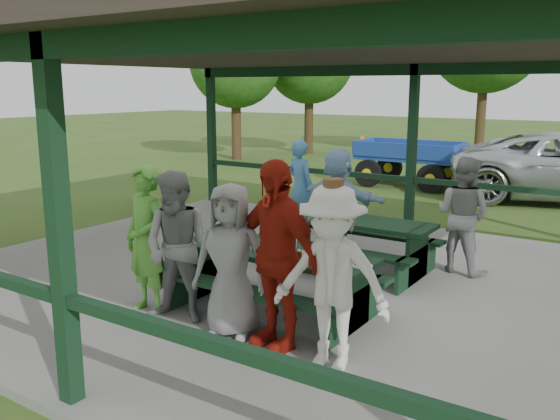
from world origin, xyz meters
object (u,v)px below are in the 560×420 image
Objects in this scene: picnic_table_far at (347,237)px; contestant_grey_mid at (231,261)px; contestant_grey_left at (179,247)px; spectator_lblue at (338,200)px; contestant_green at (146,240)px; contestant_red at (275,255)px; spectator_blue at (301,187)px; farm_trailer at (409,162)px; contestant_white_fedora at (332,278)px; spectator_grey at (463,215)px; picnic_table_near at (273,273)px.

picnic_table_far is 2.81m from contestant_grey_mid.
picnic_table_far is at bearing 73.60° from contestant_grey_mid.
spectator_lblue is at bearing 73.85° from contestant_grey_left.
contestant_green reaches higher than contestant_grey_left.
contestant_red is (0.61, -2.76, 0.49)m from picnic_table_far.
spectator_lblue is (0.62, 3.52, -0.03)m from contestant_green.
contestant_grey_mid is 0.57m from contestant_red.
spectator_blue is (-2.29, 4.21, -0.12)m from contestant_red.
picnic_table_far is 2.90m from contestant_grey_left.
contestant_red reaches higher than contestant_grey_mid.
farm_trailer is at bearing 83.90° from contestant_grey_left.
contestant_grey_left is 1.96m from contestant_white_fedora.
picnic_table_far is 2.25m from spectator_blue.
contestant_grey_mid is at bearing -162.37° from contestant_red.
farm_trailer is (-3.62, 7.23, -0.27)m from spectator_grey.
picnic_table_near is 1.48× the size of spectator_grey.
contestant_grey_mid reaches higher than farm_trailer.
contestant_grey_mid is 11.02m from farm_trailer.
spectator_grey is 0.44× the size of farm_trailer.
spectator_grey is (0.12, 3.62, -0.05)m from contestant_white_fedora.
contestant_grey_left is 10.90m from farm_trailer.
spectator_blue is at bearing -85.89° from farm_trailer.
contestant_green is 1.77m from contestant_red.
farm_trailer is (-0.51, 6.55, -0.28)m from spectator_blue.
contestant_green is at bearing 66.23° from spectator_grey.
spectator_lblue is (-0.60, 2.71, 0.37)m from picnic_table_near.
contestant_grey_left reaches higher than spectator_grey.
contestant_white_fedora is at bearing -20.79° from contestant_grey_mid.
picnic_table_far is 3.16m from contestant_white_fedora.
contestant_green is 0.46× the size of farm_trailer.
spectator_blue is at bearing 94.81° from contestant_grey_mid.
contestant_grey_left is 1.04× the size of contestant_grey_mid.
spectator_grey is at bearing 63.79° from picnic_table_near.
spectator_grey is (1.36, 2.77, 0.36)m from picnic_table_near.
contestant_grey_mid is 3.55m from spectator_lblue.
contestant_grey_left is at bearing -82.26° from farm_trailer.
contestant_white_fedora is (0.69, -0.09, -0.09)m from contestant_red.
farm_trailer is (-2.81, 10.76, -0.40)m from contestant_red.
spectator_blue is 0.44× the size of farm_trailer.
contestant_grey_mid is (0.72, 0.01, -0.03)m from contestant_grey_left.
contestant_green is at bearing 115.29° from spectator_blue.
farm_trailer is at bearing -67.26° from spectator_blue.
contestant_grey_left is at bearing -163.41° from contestant_red.
contestant_green is at bearing -84.88° from farm_trailer.
contestant_grey_mid is 0.97× the size of spectator_blue.
contestant_white_fedora is at bearing 100.14° from spectator_grey.
contestant_white_fedora is (1.30, -2.85, 0.41)m from picnic_table_far.
spectator_blue is at bearing -0.19° from spectator_grey.
contestant_green is 1.22m from contestant_grey_mid.
spectator_lblue reaches higher than spectator_grey.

